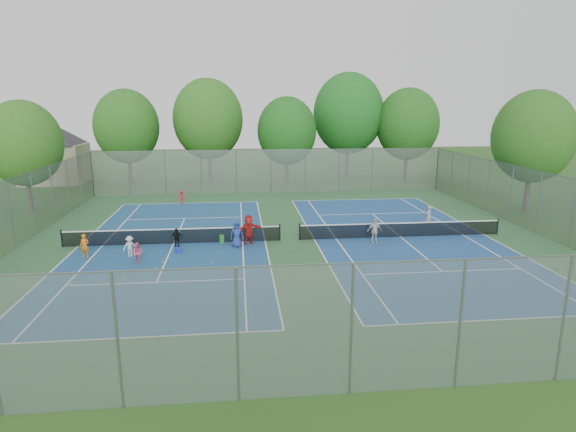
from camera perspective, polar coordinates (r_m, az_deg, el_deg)
The scene contains 40 objects.
ground at distance 29.53m, azimuth 0.20°, elevation -2.90°, with size 120.00×120.00×0.00m, color #254E18.
court_pad at distance 29.53m, azimuth 0.20°, elevation -2.89°, with size 32.00×32.00×0.01m, color #2A5930.
court_left at distance 29.63m, azimuth -13.40°, elevation -3.19°, with size 10.97×23.77×0.01m, color navy.
court_right at distance 31.05m, azimuth 13.17°, elevation -2.42°, with size 10.97×23.77×0.01m, color navy.
net_left at distance 29.51m, azimuth -13.45°, elevation -2.37°, with size 12.87×0.10×0.91m, color black.
net_right at distance 30.93m, azimuth 13.21°, elevation -1.63°, with size 12.87×0.10×0.91m, color black.
fence_north at distance 44.73m, azimuth -2.03°, elevation 5.30°, with size 32.00×0.10×4.00m, color gray.
fence_south at distance 14.04m, azimuth 7.51°, elevation -13.30°, with size 32.00×0.10×4.00m, color gray.
fence_west at distance 31.63m, azimuth -29.98°, elevation 0.11°, with size 32.00×0.10×4.00m, color gray.
fence_east at distance 34.61m, azimuth 27.58°, elevation 1.39°, with size 32.00×0.10×4.00m, color gray.
house at distance 55.65m, azimuth -26.15°, elevation 7.84°, with size 11.03×11.03×7.30m.
tree_nw at distance 51.41m, azimuth -18.58°, elevation 10.04°, with size 6.40×6.40×9.58m.
tree_nl at distance 51.29m, azimuth -9.47°, elevation 11.26°, with size 7.20×7.20×10.69m.
tree_nc at distance 49.52m, azimuth -0.13°, elevation 10.04°, with size 6.00×6.00×8.85m.
tree_nr at distance 53.57m, azimuth 7.16°, elevation 11.96°, with size 7.60×7.60×11.42m.
tree_ne at distance 53.39m, azimuth 14.01°, elevation 10.51°, with size 6.60×6.60×9.77m.
tree_side_w at distance 41.48m, azimuth -28.85°, elevation 7.54°, with size 5.60×5.60×8.47m.
tree_side_e at distance 40.77m, azimuth 27.09°, elevation 8.37°, with size 6.00×6.00×9.20m.
ball_crate at distance 27.79m, azimuth -12.83°, elevation -4.00°, with size 0.33×0.33×0.28m, color #162EA8.
ball_hopper at distance 29.18m, azimuth -7.86°, elevation -2.70°, with size 0.26×0.26×0.52m, color #227F29.
student_a at distance 28.35m, azimuth -22.96°, elevation -3.30°, with size 0.48×0.32×1.32m, color orange.
student_b at distance 26.42m, azimuth -17.35°, elevation -4.22°, with size 0.55×0.43×1.14m, color #E7597F.
student_c at distance 27.72m, azimuth -18.23°, elevation -3.43°, with size 0.75×0.43×1.16m, color silver.
student_d at distance 28.87m, azimuth -13.08°, elevation -2.49°, with size 0.65×0.27×1.12m, color black.
student_e at distance 28.10m, azimuth -6.09°, elevation -2.18°, with size 0.76×0.50×1.56m, color navy.
student_f at distance 28.55m, azimuth -4.66°, elevation -1.64°, with size 1.67×0.53×1.80m, color red.
child_far_baseline at distance 41.00m, azimuth -12.47°, elevation 2.20°, with size 0.72×0.41×1.11m, color red.
instructor at distance 33.56m, azimuth 16.31°, elevation -0.11°, with size 0.56×0.37×1.53m, color #949496.
teen_court_b at distance 29.28m, azimuth 10.21°, elevation -1.74°, with size 0.88×0.37×1.50m, color beige.
tennis_ball_0 at distance 24.17m, azimuth -20.08°, elevation -7.42°, with size 0.07×0.07×0.07m, color #BBCF30.
tennis_ball_1 at distance 26.28m, azimuth -14.60°, elevation -5.35°, with size 0.07×0.07×0.07m, color #BCE234.
tennis_ball_2 at distance 25.62m, azimuth -9.06°, elevation -5.56°, with size 0.07×0.07×0.07m, color #C6E034.
tennis_ball_3 at distance 25.50m, azimuth -15.40°, elevation -5.99°, with size 0.07×0.07×0.07m, color #CCE034.
tennis_ball_4 at distance 25.59m, azimuth -20.27°, elevation -6.28°, with size 0.07×0.07×0.07m, color #CFDF33.
tennis_ball_5 at distance 24.68m, azimuth -24.40°, elevation -7.39°, with size 0.07×0.07×0.07m, color #CAD832.
tennis_ball_6 at distance 27.15m, azimuth -7.98°, elevation -4.44°, with size 0.07×0.07×0.07m, color #BDD130.
tennis_ball_7 at distance 25.39m, azimuth -5.26°, elevation -5.63°, with size 0.07×0.07×0.07m, color #C8E936.
tennis_ball_8 at distance 23.86m, azimuth -18.11°, elevation -7.54°, with size 0.07×0.07×0.07m, color #B6D932.
tennis_ball_9 at distance 24.34m, azimuth -18.78°, elevation -7.17°, with size 0.07×0.07×0.07m, color yellow.
tennis_ball_10 at distance 25.02m, azimuth -13.70°, elevation -6.26°, with size 0.07×0.07×0.07m, color yellow.
Camera 1 is at (-3.08, -28.18, 8.28)m, focal length 30.00 mm.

